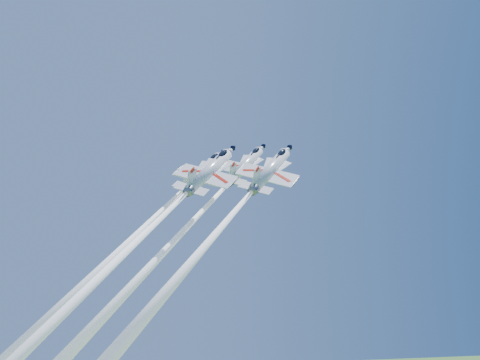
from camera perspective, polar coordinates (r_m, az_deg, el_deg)
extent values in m
cylinder|color=white|center=(109.62, 0.59, 1.59)|extent=(4.72, 10.45, 11.36)
cone|color=white|center=(115.48, 2.26, 3.36)|extent=(3.14, 3.70, 3.54)
cone|color=black|center=(116.88, 2.62, 3.75)|extent=(1.59, 1.86, 1.78)
cone|color=slate|center=(104.39, -1.12, -0.22)|extent=(2.97, 2.94, 2.67)
ellipsoid|color=black|center=(113.02, 1.68, 3.09)|extent=(2.87, 3.00, 2.95)
cube|color=black|center=(111.64, 1.33, 2.83)|extent=(0.87, 0.96, 1.00)
cube|color=white|center=(108.78, 0.29, 1.15)|extent=(10.77, 7.77, 5.50)
cube|color=white|center=(112.12, 0.53, 2.23)|extent=(3.08, 2.70, 2.52)
cube|color=white|center=(111.10, 1.77, 1.94)|extent=(3.08, 2.70, 2.52)
cube|color=white|center=(105.20, -0.86, 0.00)|extent=(5.82, 4.18, 2.93)
cube|color=white|center=(104.49, -0.81, 0.90)|extent=(2.06, 3.58, 3.97)
cube|color=red|center=(103.98, -0.75, 1.66)|extent=(0.97, 1.20, 1.26)
cube|color=black|center=(110.13, 0.60, 1.15)|extent=(6.57, 6.38, 6.66)
sphere|color=white|center=(104.20, -1.18, -0.29)|extent=(1.11, 1.25, 1.18)
cone|color=white|center=(87.25, -9.14, -8.66)|extent=(10.42, 35.37, 40.28)
cylinder|color=white|center=(102.13, -4.02, 0.90)|extent=(4.46, 9.86, 10.72)
cone|color=white|center=(107.37, -2.10, 2.74)|extent=(2.97, 3.49, 3.34)
cone|color=black|center=(108.62, -1.68, 3.14)|extent=(1.50, 1.76, 1.68)
cone|color=slate|center=(97.51, -5.97, -0.96)|extent=(2.80, 2.78, 2.52)
ellipsoid|color=black|center=(105.15, -2.78, 2.45)|extent=(2.71, 2.83, 2.78)
cube|color=black|center=(103.90, -3.19, 2.18)|extent=(0.82, 0.91, 0.94)
cube|color=white|center=(101.40, -4.36, 0.46)|extent=(10.17, 7.34, 5.19)
cube|color=white|center=(104.48, -3.97, 1.57)|extent=(2.91, 2.55, 2.38)
cube|color=white|center=(103.35, -2.77, 1.27)|extent=(2.91, 2.55, 2.38)
cube|color=white|center=(98.22, -5.67, -0.73)|extent=(5.49, 3.95, 2.76)
cube|color=white|center=(97.53, -5.65, 0.17)|extent=(1.95, 3.38, 3.75)
cube|color=red|center=(97.02, -5.62, 0.94)|extent=(0.92, 1.13, 1.19)
cube|color=black|center=(102.62, -3.99, 0.47)|extent=(6.20, 6.02, 6.28)
sphere|color=white|center=(97.34, -6.05, -1.04)|extent=(1.05, 1.18, 1.12)
cone|color=white|center=(84.01, -13.98, -8.54)|extent=(9.12, 30.28, 34.43)
cylinder|color=white|center=(99.79, 3.26, 1.09)|extent=(5.06, 11.20, 12.18)
cone|color=white|center=(106.22, 5.05, 3.18)|extent=(3.37, 3.97, 3.80)
cone|color=black|center=(107.74, 5.43, 3.63)|extent=(1.70, 2.00, 1.91)
cone|color=slate|center=(94.09, 1.39, -1.09)|extent=(3.18, 3.15, 2.86)
ellipsoid|color=black|center=(103.52, 4.45, 2.86)|extent=(3.07, 3.22, 3.16)
cube|color=black|center=(102.01, 4.07, 2.56)|extent=(0.93, 1.03, 1.07)
cube|color=white|center=(98.88, 2.93, 0.57)|extent=(11.54, 8.33, 5.90)
cube|color=white|center=(102.45, 3.13, 1.86)|extent=(3.30, 2.90, 2.70)
cube|color=white|center=(101.49, 4.60, 1.51)|extent=(3.30, 2.90, 2.70)
cube|color=white|center=(94.96, 1.68, -0.82)|extent=(6.24, 4.48, 3.14)
cube|color=white|center=(94.19, 1.76, 0.24)|extent=(2.21, 3.84, 4.26)
cube|color=red|center=(93.63, 1.84, 1.14)|extent=(1.04, 1.28, 1.35)
cube|color=black|center=(100.34, 3.25, 0.58)|extent=(7.04, 6.83, 7.13)
sphere|color=white|center=(93.87, 1.32, -1.18)|extent=(1.19, 1.34, 1.27)
cone|color=white|center=(79.62, -5.28, -8.81)|extent=(9.19, 29.41, 33.32)
cylinder|color=white|center=(94.77, -3.29, 0.98)|extent=(4.85, 10.73, 11.67)
cone|color=white|center=(100.55, -1.10, 3.11)|extent=(3.23, 3.80, 3.64)
cone|color=black|center=(101.93, -0.62, 3.57)|extent=(1.63, 1.91, 1.83)
cone|color=slate|center=(89.71, -5.55, -1.23)|extent=(3.05, 3.02, 2.74)
ellipsoid|color=black|center=(98.10, -1.86, 2.77)|extent=(2.95, 3.08, 3.02)
cube|color=black|center=(96.73, -2.33, 2.47)|extent=(0.89, 0.99, 1.02)
cube|color=white|center=(93.97, -3.67, 0.45)|extent=(11.06, 7.98, 5.65)
cube|color=white|center=(97.33, -3.25, 1.76)|extent=(3.16, 2.77, 2.59)
cube|color=white|center=(96.14, -1.83, 1.41)|extent=(3.16, 2.77, 2.59)
cube|color=white|center=(90.49, -5.20, -0.95)|extent=(5.98, 4.29, 3.00)
cube|color=white|center=(89.73, -5.18, 0.12)|extent=(2.12, 3.68, 4.08)
cube|color=red|center=(89.18, -5.14, 1.02)|extent=(1.00, 1.23, 1.29)
cube|color=black|center=(95.31, -3.25, 0.46)|extent=(6.74, 6.55, 6.83)
sphere|color=white|center=(89.52, -5.64, -1.31)|extent=(1.14, 1.28, 1.21)
cone|color=white|center=(72.94, -17.83, -12.85)|extent=(11.45, 39.53, 45.08)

